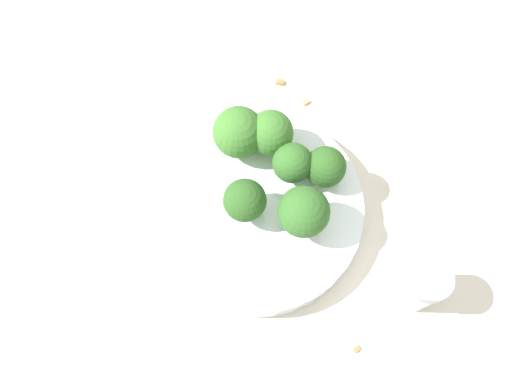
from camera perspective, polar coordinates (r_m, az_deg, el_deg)
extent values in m
plane|color=beige|center=(0.55, 0.00, -2.44)|extent=(3.00, 3.00, 0.00)
cylinder|color=silver|center=(0.54, 0.00, -1.90)|extent=(0.23, 0.23, 0.03)
cylinder|color=#7A9E5B|center=(0.51, -1.24, -1.79)|extent=(0.03, 0.03, 0.03)
sphere|color=#28511E|center=(0.49, -1.29, -0.95)|extent=(0.04, 0.04, 0.04)
cylinder|color=#7A9E5B|center=(0.50, 5.24, -3.18)|extent=(0.02, 0.02, 0.03)
sphere|color=#2D5B23|center=(0.48, 5.49, -2.25)|extent=(0.05, 0.05, 0.05)
cylinder|color=#84AD66|center=(0.54, 1.62, 5.73)|extent=(0.03, 0.03, 0.02)
sphere|color=#386B28|center=(0.52, 1.68, 6.79)|extent=(0.05, 0.05, 0.05)
cylinder|color=#8EB770|center=(0.52, 4.07, 2.47)|extent=(0.02, 0.02, 0.02)
sphere|color=#2D5B23|center=(0.51, 4.20, 3.33)|extent=(0.04, 0.04, 0.04)
cylinder|color=#7A9E5B|center=(0.54, -1.91, 5.75)|extent=(0.02, 0.02, 0.02)
sphere|color=#386B28|center=(0.52, -1.98, 6.83)|extent=(0.05, 0.05, 0.05)
cylinder|color=#7A9E5B|center=(0.53, 7.69, 2.09)|extent=(0.02, 0.02, 0.02)
sphere|color=#28511E|center=(0.51, 7.93, 2.87)|extent=(0.04, 0.04, 0.04)
cylinder|color=silver|center=(0.52, 17.92, -10.36)|extent=(0.04, 0.04, 0.06)
cylinder|color=gray|center=(0.49, 19.18, -9.45)|extent=(0.04, 0.04, 0.02)
cube|color=tan|center=(0.61, 5.71, 10.31)|extent=(0.01, 0.01, 0.01)
cube|color=olive|center=(0.53, 11.44, -17.19)|extent=(0.01, 0.01, 0.01)
cube|color=olive|center=(0.62, 2.79, 12.56)|extent=(0.01, 0.01, 0.01)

